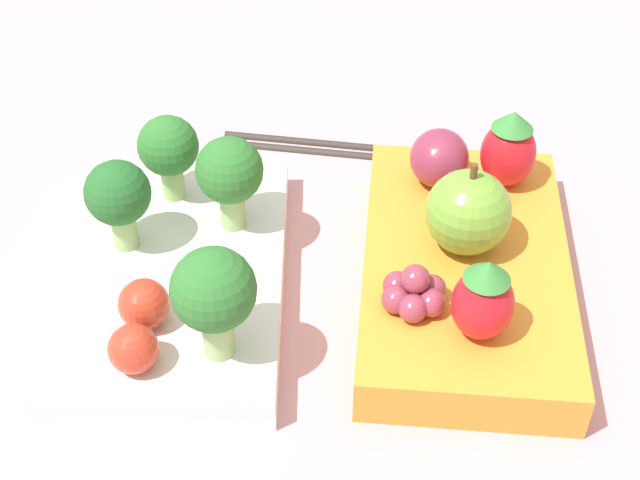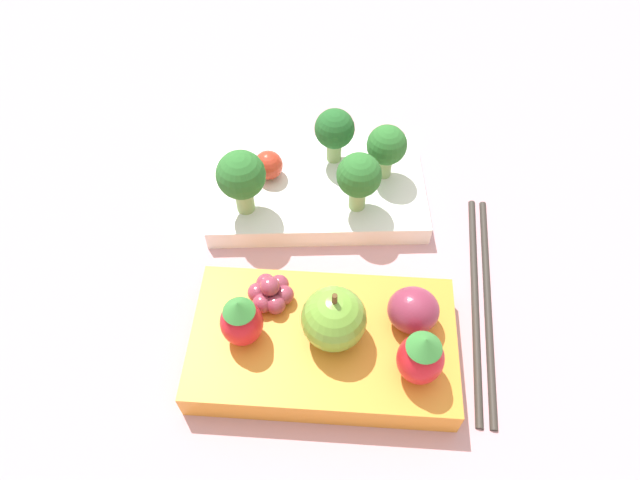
{
  "view_description": "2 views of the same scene",
  "coord_description": "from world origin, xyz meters",
  "px_view_note": "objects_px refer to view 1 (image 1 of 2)",
  "views": [
    {
      "loc": [
        -0.35,
        -0.04,
        0.35
      ],
      "look_at": [
        0.0,
        0.0,
        0.04
      ],
      "focal_mm": 50.0,
      "sensor_mm": 36.0,
      "label": 1
    },
    {
      "loc": [
        0.03,
        -0.27,
        0.4
      ],
      "look_at": [
        0.0,
        0.0,
        0.04
      ],
      "focal_mm": 32.0,
      "sensor_mm": 36.0,
      "label": 2
    }
  ],
  "objects_px": {
    "broccoli_floret_0": "(214,293)",
    "broccoli_floret_2": "(168,149)",
    "cherry_tomato_1": "(144,304)",
    "strawberry_1": "(509,149)",
    "bento_box_fruit": "(464,272)",
    "bento_box_savoury": "(176,277)",
    "broccoli_floret_3": "(230,174)",
    "broccoli_floret_1": "(118,196)",
    "chopsticks_pair": "(377,150)",
    "apple": "(468,212)",
    "strawberry_0": "(483,300)",
    "plum": "(439,158)",
    "cherry_tomato_0": "(133,349)",
    "grape_cluster": "(414,292)"
  },
  "relations": [
    {
      "from": "bento_box_fruit",
      "to": "broccoli_floret_3",
      "type": "height_order",
      "value": "broccoli_floret_3"
    },
    {
      "from": "apple",
      "to": "bento_box_fruit",
      "type": "bearing_deg",
      "value": -164.35
    },
    {
      "from": "bento_box_fruit",
      "to": "apple",
      "type": "relative_size",
      "value": 3.64
    },
    {
      "from": "broccoli_floret_0",
      "to": "broccoli_floret_1",
      "type": "relative_size",
      "value": 1.14
    },
    {
      "from": "chopsticks_pair",
      "to": "broccoli_floret_1",
      "type": "bearing_deg",
      "value": 135.57
    },
    {
      "from": "broccoli_floret_1",
      "to": "grape_cluster",
      "type": "distance_m",
      "value": 0.16
    },
    {
      "from": "bento_box_savoury",
      "to": "cherry_tomato_1",
      "type": "distance_m",
      "value": 0.05
    },
    {
      "from": "bento_box_savoury",
      "to": "cherry_tomato_1",
      "type": "relative_size",
      "value": 7.84
    },
    {
      "from": "bento_box_fruit",
      "to": "broccoli_floret_0",
      "type": "bearing_deg",
      "value": 123.68
    },
    {
      "from": "bento_box_fruit",
      "to": "cherry_tomato_0",
      "type": "distance_m",
      "value": 0.18
    },
    {
      "from": "chopsticks_pair",
      "to": "strawberry_1",
      "type": "bearing_deg",
      "value": -125.37
    },
    {
      "from": "cherry_tomato_1",
      "to": "broccoli_floret_0",
      "type": "bearing_deg",
      "value": -108.7
    },
    {
      "from": "broccoli_floret_0",
      "to": "cherry_tomato_1",
      "type": "bearing_deg",
      "value": 71.3
    },
    {
      "from": "broccoli_floret_1",
      "to": "cherry_tomato_1",
      "type": "bearing_deg",
      "value": -154.06
    },
    {
      "from": "cherry_tomato_0",
      "to": "strawberry_1",
      "type": "relative_size",
      "value": 0.5
    },
    {
      "from": "cherry_tomato_1",
      "to": "plum",
      "type": "xyz_separation_m",
      "value": [
        0.13,
        -0.14,
        0.01
      ]
    },
    {
      "from": "bento_box_fruit",
      "to": "bento_box_savoury",
      "type": "bearing_deg",
      "value": 97.77
    },
    {
      "from": "cherry_tomato_1",
      "to": "strawberry_1",
      "type": "distance_m",
      "value": 0.22
    },
    {
      "from": "broccoli_floret_3",
      "to": "broccoli_floret_2",
      "type": "bearing_deg",
      "value": 61.88
    },
    {
      "from": "broccoli_floret_2",
      "to": "cherry_tomato_1",
      "type": "height_order",
      "value": "broccoli_floret_2"
    },
    {
      "from": "broccoli_floret_3",
      "to": "bento_box_savoury",
      "type": "bearing_deg",
      "value": 145.85
    },
    {
      "from": "plum",
      "to": "chopsticks_pair",
      "type": "distance_m",
      "value": 0.08
    },
    {
      "from": "broccoli_floret_0",
      "to": "grape_cluster",
      "type": "xyz_separation_m",
      "value": [
        0.04,
        -0.09,
        -0.02
      ]
    },
    {
      "from": "broccoli_floret_3",
      "to": "plum",
      "type": "distance_m",
      "value": 0.12
    },
    {
      "from": "broccoli_floret_2",
      "to": "bento_box_fruit",
      "type": "bearing_deg",
      "value": -102.24
    },
    {
      "from": "cherry_tomato_1",
      "to": "strawberry_0",
      "type": "bearing_deg",
      "value": -87.0
    },
    {
      "from": "grape_cluster",
      "to": "bento_box_savoury",
      "type": "bearing_deg",
      "value": 80.9
    },
    {
      "from": "broccoli_floret_2",
      "to": "grape_cluster",
      "type": "bearing_deg",
      "value": -118.73
    },
    {
      "from": "cherry_tomato_0",
      "to": "cherry_tomato_1",
      "type": "distance_m",
      "value": 0.03
    },
    {
      "from": "bento_box_savoury",
      "to": "strawberry_0",
      "type": "distance_m",
      "value": 0.17
    },
    {
      "from": "broccoli_floret_1",
      "to": "chopsticks_pair",
      "type": "distance_m",
      "value": 0.19
    },
    {
      "from": "bento_box_fruit",
      "to": "cherry_tomato_1",
      "type": "height_order",
      "value": "cherry_tomato_1"
    },
    {
      "from": "broccoli_floret_1",
      "to": "cherry_tomato_0",
      "type": "height_order",
      "value": "broccoli_floret_1"
    },
    {
      "from": "broccoli_floret_0",
      "to": "broccoli_floret_3",
      "type": "height_order",
      "value": "broccoli_floret_0"
    },
    {
      "from": "broccoli_floret_2",
      "to": "grape_cluster",
      "type": "distance_m",
      "value": 0.17
    },
    {
      "from": "broccoli_floret_1",
      "to": "strawberry_0",
      "type": "height_order",
      "value": "same"
    },
    {
      "from": "broccoli_floret_3",
      "to": "bento_box_fruit",
      "type": "bearing_deg",
      "value": -96.85
    },
    {
      "from": "broccoli_floret_3",
      "to": "chopsticks_pair",
      "type": "height_order",
      "value": "broccoli_floret_3"
    },
    {
      "from": "strawberry_0",
      "to": "chopsticks_pair",
      "type": "bearing_deg",
      "value": 19.52
    },
    {
      "from": "chopsticks_pair",
      "to": "broccoli_floret_3",
      "type": "bearing_deg",
      "value": 145.35
    },
    {
      "from": "apple",
      "to": "strawberry_1",
      "type": "xyz_separation_m",
      "value": [
        0.06,
        -0.02,
        0.0
      ]
    },
    {
      "from": "broccoli_floret_3",
      "to": "broccoli_floret_1",
      "type": "bearing_deg",
      "value": 114.24
    },
    {
      "from": "cherry_tomato_1",
      "to": "bento_box_savoury",
      "type": "bearing_deg",
      "value": -3.45
    },
    {
      "from": "broccoli_floret_0",
      "to": "broccoli_floret_3",
      "type": "bearing_deg",
      "value": 7.67
    },
    {
      "from": "cherry_tomato_1",
      "to": "chopsticks_pair",
      "type": "xyz_separation_m",
      "value": [
        0.19,
        -0.1,
        -0.03
      ]
    },
    {
      "from": "strawberry_1",
      "to": "chopsticks_pair",
      "type": "height_order",
      "value": "strawberry_1"
    },
    {
      "from": "broccoli_floret_0",
      "to": "broccoli_floret_2",
      "type": "distance_m",
      "value": 0.13
    },
    {
      "from": "broccoli_floret_3",
      "to": "apple",
      "type": "xyz_separation_m",
      "value": [
        -0.01,
        -0.13,
        -0.01
      ]
    },
    {
      "from": "apple",
      "to": "plum",
      "type": "xyz_separation_m",
      "value": [
        0.06,
        0.02,
        -0.01
      ]
    },
    {
      "from": "bento_box_fruit",
      "to": "chopsticks_pair",
      "type": "relative_size",
      "value": 0.94
    }
  ]
}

